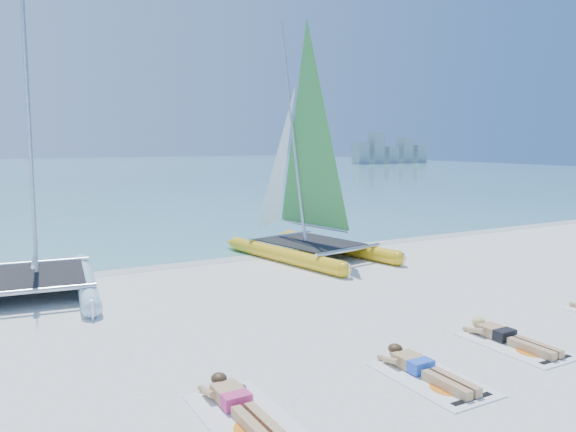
% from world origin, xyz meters
% --- Properties ---
extents(ground, '(140.00, 140.00, 0.00)m').
position_xyz_m(ground, '(0.00, 0.00, 0.00)').
color(ground, white).
rests_on(ground, ground).
extents(sea, '(140.00, 115.00, 0.01)m').
position_xyz_m(sea, '(0.00, 63.00, 0.01)').
color(sea, '#79CBC6').
rests_on(sea, ground).
extents(wet_sand_strip, '(140.00, 1.40, 0.01)m').
position_xyz_m(wet_sand_strip, '(0.00, 5.50, 0.00)').
color(wet_sand_strip, silver).
rests_on(wet_sand_strip, ground).
extents(distant_skyline, '(14.00, 2.00, 5.00)m').
position_xyz_m(distant_skyline, '(53.71, 62.00, 1.94)').
color(distant_skyline, '#989DA7').
rests_on(distant_skyline, ground).
extents(catamaran_blue, '(3.08, 5.45, 7.08)m').
position_xyz_m(catamaran_blue, '(-4.36, 3.95, 2.11)').
color(catamaran_blue, '#BDE2F9').
rests_on(catamaran_blue, ground).
extents(catamaran_yellow, '(3.49, 5.91, 7.33)m').
position_xyz_m(catamaran_yellow, '(3.08, 4.80, 2.31)').
color(catamaran_yellow, yellow).
rests_on(catamaran_yellow, ground).
extents(towel_a, '(1.00, 1.85, 0.02)m').
position_xyz_m(towel_a, '(-2.72, -3.67, 0.01)').
color(towel_a, white).
rests_on(towel_a, ground).
extents(sunbather_a, '(0.37, 1.73, 0.26)m').
position_xyz_m(sunbather_a, '(-2.72, -3.48, 0.12)').
color(sunbather_a, '#DFA875').
rests_on(sunbather_a, towel_a).
extents(towel_b, '(1.00, 1.85, 0.02)m').
position_xyz_m(towel_b, '(0.12, -3.99, 0.01)').
color(towel_b, white).
rests_on(towel_b, ground).
extents(sunbather_b, '(0.37, 1.73, 0.26)m').
position_xyz_m(sunbather_b, '(0.12, -3.80, 0.12)').
color(sunbather_b, '#DFA875').
rests_on(sunbather_b, towel_b).
extents(towel_c, '(1.00, 1.85, 0.02)m').
position_xyz_m(towel_c, '(2.33, -3.66, 0.01)').
color(towel_c, white).
rests_on(towel_c, ground).
extents(sunbather_c, '(0.37, 1.73, 0.26)m').
position_xyz_m(sunbather_c, '(2.33, -3.47, 0.12)').
color(sunbather_c, '#DFA875').
rests_on(sunbather_c, towel_c).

